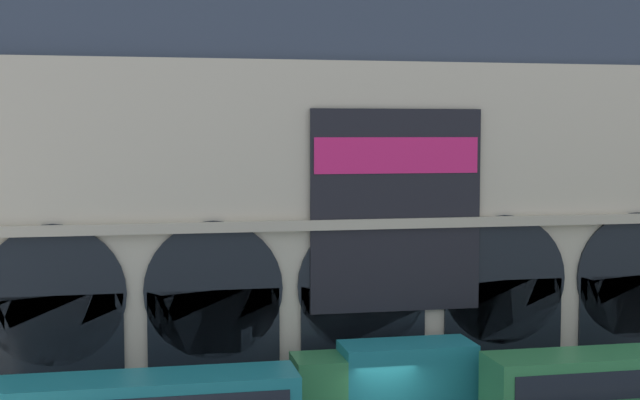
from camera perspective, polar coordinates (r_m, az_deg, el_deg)
station_building at (r=40.77m, az=2.12°, el=0.85°), size 40.27×4.60×19.34m
box_truck_center at (r=37.64m, az=4.22°, el=-11.21°), size 7.50×2.91×3.12m
bus_mideast at (r=38.24m, az=18.60°, el=-11.06°), size 11.00×3.25×3.10m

